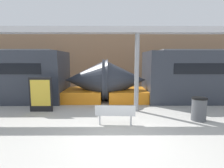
{
  "coord_description": "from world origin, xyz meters",
  "views": [
    {
      "loc": [
        -0.32,
        -5.35,
        2.54
      ],
      "look_at": [
        -0.27,
        3.13,
        1.4
      ],
      "focal_mm": 28.0,
      "sensor_mm": 36.0,
      "label": 1
    }
  ],
  "objects_px": {
    "trash_bin": "(199,109)",
    "poster_board": "(41,94)",
    "support_column_near": "(137,73)",
    "bench_near": "(115,113)"
  },
  "relations": [
    {
      "from": "support_column_near",
      "to": "poster_board",
      "type": "bearing_deg",
      "value": -178.79
    },
    {
      "from": "trash_bin",
      "to": "support_column_near",
      "type": "height_order",
      "value": "support_column_near"
    },
    {
      "from": "trash_bin",
      "to": "poster_board",
      "type": "relative_size",
      "value": 0.58
    },
    {
      "from": "trash_bin",
      "to": "support_column_near",
      "type": "relative_size",
      "value": 0.26
    },
    {
      "from": "bench_near",
      "to": "support_column_near",
      "type": "distance_m",
      "value": 2.71
    },
    {
      "from": "trash_bin",
      "to": "poster_board",
      "type": "xyz_separation_m",
      "value": [
        -7.24,
        1.34,
        0.37
      ]
    },
    {
      "from": "poster_board",
      "to": "trash_bin",
      "type": "bearing_deg",
      "value": -10.5
    },
    {
      "from": "bench_near",
      "to": "poster_board",
      "type": "height_order",
      "value": "poster_board"
    },
    {
      "from": "trash_bin",
      "to": "bench_near",
      "type": "bearing_deg",
      "value": -170.61
    },
    {
      "from": "trash_bin",
      "to": "support_column_near",
      "type": "distance_m",
      "value": 3.19
    }
  ]
}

